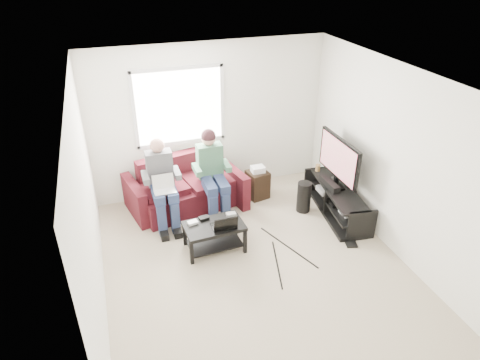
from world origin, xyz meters
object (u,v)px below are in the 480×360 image
object	(u,v)px
coffee_table	(214,231)
end_table	(257,183)
tv_stand	(337,202)
tv	(339,159)
sofa	(185,190)
subwoofer	(304,197)

from	to	relation	value
coffee_table	end_table	size ratio (longest dim) A/B	1.46
tv_stand	end_table	bearing A→B (deg)	138.17
tv	sofa	bearing A→B (deg)	157.90
sofa	coffee_table	distance (m)	1.28
tv	subwoofer	distance (m)	0.85
tv_stand	sofa	bearing A→B (deg)	155.80
coffee_table	tv	bearing A→B (deg)	9.20
tv_stand	subwoofer	bearing A→B (deg)	149.85
coffee_table	end_table	distance (m)	1.60
tv_stand	tv	bearing A→B (deg)	91.47
tv_stand	end_table	world-z (taller)	end_table
sofa	end_table	world-z (taller)	sofa
sofa	subwoofer	xyz separation A→B (m)	(1.82, -0.76, -0.06)
coffee_table	tv	size ratio (longest dim) A/B	0.78
sofa	end_table	size ratio (longest dim) A/B	3.36
coffee_table	tv_stand	size ratio (longest dim) A/B	0.56
tv	subwoofer	world-z (taller)	tv
tv_stand	subwoofer	world-z (taller)	subwoofer
tv	end_table	world-z (taller)	tv
tv	subwoofer	xyz separation A→B (m)	(-0.46, 0.17, -0.69)
coffee_table	subwoofer	bearing A→B (deg)	17.16
sofa	end_table	distance (m)	1.25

